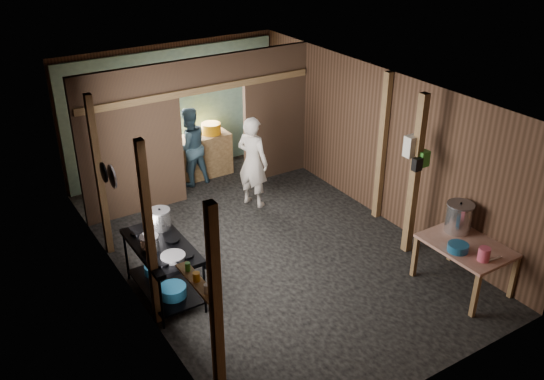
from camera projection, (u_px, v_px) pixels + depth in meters
floor at (265, 246)px, 9.50m from camera, size 4.50×7.00×0.00m
ceiling at (265, 91)px, 8.32m from camera, size 4.50×7.00×0.00m
wall_back at (172, 109)px, 11.55m from camera, size 4.50×0.00×2.60m
wall_front at (436, 291)px, 6.27m from camera, size 4.50×0.00×2.60m
wall_left at (122, 212)px, 7.84m from camera, size 0.00×7.00×2.60m
wall_right at (377, 143)px, 9.98m from camera, size 0.00×7.00×2.60m
partition_left at (131, 144)px, 9.94m from camera, size 1.85×0.10×2.60m
partition_right at (275, 114)px, 11.32m from camera, size 1.35×0.10×2.60m
partition_header at (211, 73)px, 10.24m from camera, size 1.30×0.10×0.60m
turquoise_panel at (174, 112)px, 11.53m from camera, size 4.40×0.06×2.50m
back_counter at (201, 156)px, 11.68m from camera, size 1.20×0.50×0.85m
wall_clock at (184, 79)px, 11.32m from camera, size 0.20×0.03×0.20m
post_left_a at (216, 315)px, 5.92m from camera, size 0.10×0.12×2.60m
post_left_b at (149, 237)px, 7.27m from camera, size 0.10×0.12×2.60m
post_left_c at (99, 177)px, 8.78m from camera, size 0.10×0.12×2.60m
post_right at (382, 148)px, 9.80m from camera, size 0.10×0.12×2.60m
post_free at (415, 176)px, 8.81m from camera, size 0.12×0.12×2.60m
cross_beam at (200, 90)px, 10.19m from camera, size 4.40×0.12×0.12m
pan_lid_big at (112, 176)px, 8.00m from camera, size 0.03×0.34×0.34m
pan_lid_small at (104, 172)px, 8.35m from camera, size 0.03×0.30×0.30m
wall_shelf at (197, 282)px, 6.26m from camera, size 0.14×0.80×0.03m
jar_white at (207, 289)px, 6.04m from camera, size 0.07×0.07×0.10m
jar_yellow at (196, 277)px, 6.23m from camera, size 0.08×0.08×0.10m
jar_green at (188, 267)px, 6.40m from camera, size 0.06×0.06×0.10m
bag_white at (412, 146)px, 8.63m from camera, size 0.22×0.15×0.32m
bag_green at (423, 159)px, 8.66m from camera, size 0.16×0.12×0.24m
bag_black at (417, 164)px, 8.60m from camera, size 0.14×0.10×0.20m
gas_range at (164, 270)px, 8.15m from camera, size 0.73×1.43×0.84m
prep_table at (463, 265)px, 8.38m from camera, size 0.88×1.20×0.71m
stove_pot_large at (160, 220)px, 8.29m from camera, size 0.39×0.39×0.31m
stove_pot_med at (150, 243)px, 7.81m from camera, size 0.34×0.34×0.23m
frying_pan at (173, 257)px, 7.64m from camera, size 0.34×0.56×0.07m
blue_tub_front at (173, 291)px, 8.02m from camera, size 0.37×0.37×0.15m
blue_tub_back at (155, 269)px, 8.51m from camera, size 0.31×0.31×0.12m
stock_pot at (459, 218)px, 8.45m from camera, size 0.48×0.48×0.46m
wash_basin at (458, 248)px, 8.04m from camera, size 0.38×0.38×0.11m
pink_bucket at (484, 254)px, 7.81m from camera, size 0.19×0.19×0.19m
knife at (493, 259)px, 7.86m from camera, size 0.30×0.07×0.01m
yellow_tub at (211, 128)px, 11.56m from camera, size 0.38×0.38×0.21m
cook at (253, 162)px, 10.41m from camera, size 0.62×0.72×1.68m
worker_back at (189, 147)px, 11.19m from camera, size 0.79×0.63×1.55m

